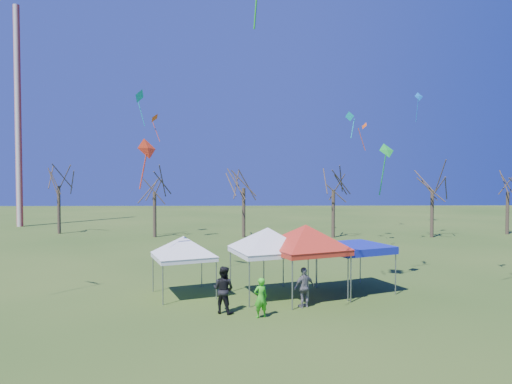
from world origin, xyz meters
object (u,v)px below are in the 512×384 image
(tree_3, at_px, (333,173))
(person_green, at_px, (261,298))
(person_grey, at_px, (304,287))
(tent_red, at_px, (306,230))
(tree_1, at_px, (154,176))
(tree_2, at_px, (244,170))
(tent_white_west, at_px, (184,240))
(tent_blue, at_px, (355,248))
(radio_mast, at_px, (18,117))
(tent_white_mid, at_px, (268,232))
(person_dark, at_px, (223,290))
(tree_4, at_px, (433,173))
(tree_0, at_px, (58,169))
(tree_5, at_px, (508,176))

(tree_3, distance_m, person_green, 25.78)
(person_grey, bearing_deg, tent_red, -127.23)
(tree_1, distance_m, tree_2, 8.42)
(tree_2, relative_size, tent_white_west, 2.33)
(tent_blue, distance_m, person_green, 6.53)
(radio_mast, bearing_deg, tent_white_mid, -48.83)
(tent_white_west, height_order, person_dark, tent_white_west)
(tree_4, xyz_separation_m, person_green, (-16.85, -24.04, -5.25))
(tree_2, distance_m, person_grey, 23.80)
(tree_4, relative_size, tent_red, 1.87)
(tent_white_west, bearing_deg, tree_0, 123.30)
(tree_4, xyz_separation_m, tree_5, (8.37, 2.06, -0.33))
(tent_red, bearing_deg, tree_0, 131.41)
(radio_mast, xyz_separation_m, tree_3, (34.03, -9.96, -6.42))
(tree_3, xyz_separation_m, tent_blue, (-2.70, -19.91, -3.93))
(tree_1, height_order, tent_white_west, tree_1)
(person_dark, distance_m, person_grey, 3.59)
(radio_mast, bearing_deg, tree_0, -42.77)
(person_dark, bearing_deg, radio_mast, -27.60)
(tree_4, bearing_deg, tree_1, 178.58)
(tree_3, bearing_deg, tree_4, -0.26)
(tree_1, relative_size, tent_red, 1.79)
(tent_blue, bearing_deg, tree_3, 82.27)
(tree_2, height_order, person_green, tree_2)
(tree_5, xyz_separation_m, tent_white_mid, (-24.79, -22.86, -2.65))
(tree_0, relative_size, tent_white_mid, 2.06)
(tree_1, relative_size, person_dark, 3.82)
(person_grey, bearing_deg, radio_mast, -76.50)
(radio_mast, bearing_deg, tree_4, -12.99)
(tree_1, height_order, tree_3, tree_3)
(radio_mast, height_order, tent_red, radio_mast)
(radio_mast, bearing_deg, person_grey, -48.91)
(tent_red, distance_m, person_dark, 4.96)
(tent_white_mid, bearing_deg, tree_1, 114.34)
(tree_0, xyz_separation_m, tent_white_mid, (19.78, -24.18, -3.40))
(tent_white_west, bearing_deg, radio_mast, 126.82)
(tree_2, bearing_deg, tree_5, 3.70)
(radio_mast, height_order, tree_4, radio_mast)
(radio_mast, relative_size, tree_0, 2.96)
(tent_blue, bearing_deg, person_dark, -151.13)
(radio_mast, relative_size, tree_4, 3.17)
(tent_red, distance_m, tent_blue, 3.08)
(tree_3, relative_size, tree_5, 1.06)
(tree_1, distance_m, person_dark, 25.69)
(tree_2, distance_m, tree_5, 26.15)
(tree_3, bearing_deg, tent_white_mid, -108.80)
(tent_white_west, distance_m, person_dark, 3.86)
(tree_4, distance_m, tent_blue, 23.55)
(tree_5, height_order, person_grey, tree_5)
(tree_1, height_order, person_green, tree_1)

